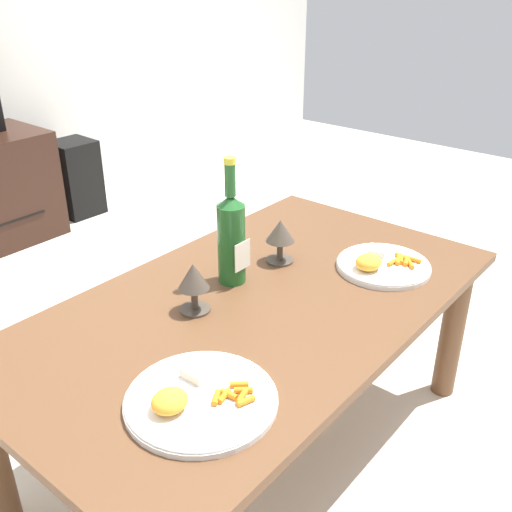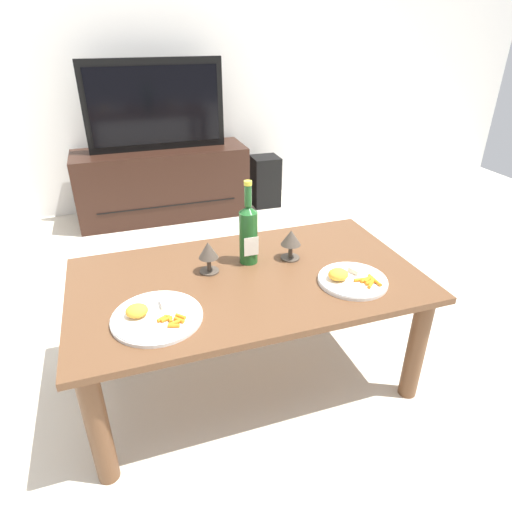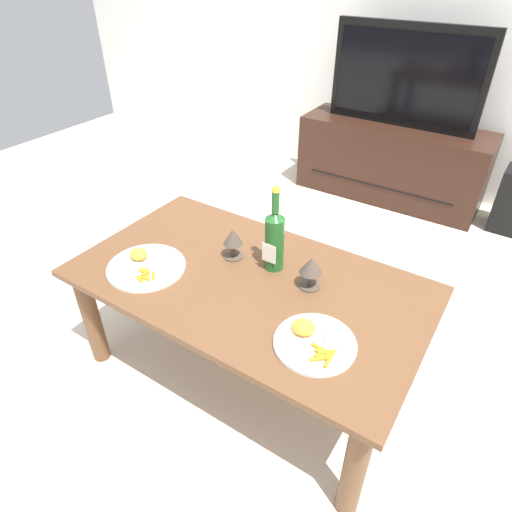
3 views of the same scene
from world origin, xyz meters
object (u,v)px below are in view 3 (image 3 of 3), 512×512
goblet_right (311,267)px  tv_screen (406,76)px  dinner_plate_left (146,266)px  dinner_plate_right (314,341)px  wine_bottle (274,238)px  tv_stand (391,162)px  dining_table (248,296)px  goblet_left (233,239)px

goblet_right → tv_screen: bearing=99.0°
dinner_plate_left → dinner_plate_right: size_ratio=1.15×
tv_screen → wine_bottle: bearing=-86.2°
tv_stand → dinner_plate_left: dinner_plate_left is taller
tv_stand → dinner_plate_left: (-0.28, -2.02, 0.24)m
tv_screen → goblet_right: tv_screen is taller
wine_bottle → dinner_plate_right: (0.31, -0.27, -0.12)m
goblet_right → dining_table: bearing=-157.9°
tv_screen → goblet_left: size_ratio=7.66×
tv_stand → goblet_right: (0.28, -1.78, 0.31)m
wine_bottle → dinner_plate_right: bearing=-41.1°
tv_stand → tv_screen: tv_screen is taller
dinner_plate_left → dining_table: bearing=23.6°
dining_table → tv_screen: (-0.07, 1.86, 0.41)m
wine_bottle → goblet_left: wine_bottle is taller
goblet_left → dinner_plate_left: 0.34m
wine_bottle → dining_table: bearing=-110.1°
tv_screen → goblet_right: size_ratio=7.72×
goblet_left → goblet_right: (0.33, 0.00, 0.00)m
wine_bottle → dinner_plate_right: size_ratio=1.32×
dining_table → dinner_plate_left: bearing=-156.4°
tv_screen → dinner_plate_left: 2.06m
tv_stand → goblet_right: size_ratio=9.98×
tv_screen → dinner_plate_left: (-0.28, -2.01, -0.32)m
goblet_left → dinner_plate_right: (0.47, -0.24, -0.07)m
wine_bottle → goblet_right: size_ratio=2.68×
dining_table → tv_stand: 1.87m
wine_bottle → goblet_right: (0.17, -0.03, -0.05)m
tv_screen → goblet_left: (-0.05, -1.78, -0.25)m
goblet_left → dinner_plate_right: bearing=-26.8°
dining_table → tv_stand: size_ratio=1.04×
goblet_right → dinner_plate_right: 0.29m
goblet_left → goblet_right: goblet_left is taller
dining_table → wine_bottle: bearing=69.9°
tv_screen → dinner_plate_left: size_ratio=3.28×
dining_table → goblet_right: (0.21, 0.08, 0.16)m
dinner_plate_left → dinner_plate_right: (0.70, -0.00, 0.00)m
tv_screen → dinner_plate_left: tv_screen is taller
wine_bottle → dinner_plate_left: size_ratio=1.14×
dinner_plate_right → goblet_right: bearing=120.5°
dining_table → goblet_right: goblet_right is taller
dining_table → goblet_left: goblet_left is taller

